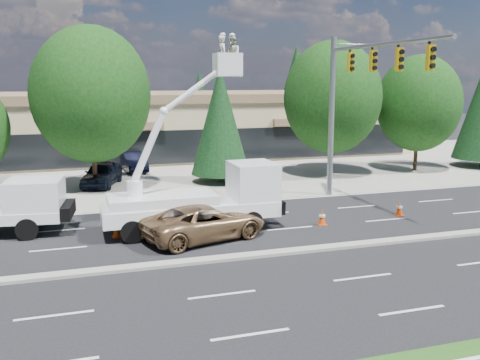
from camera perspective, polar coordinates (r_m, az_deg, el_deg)
name	(u,v)px	position (r m, az deg, el deg)	size (l,w,h in m)	color
ground	(199,262)	(20.09, -4.41, -8.74)	(140.00, 140.00, 0.00)	black
concrete_apron	(135,173)	(39.27, -11.09, 0.72)	(140.00, 22.00, 0.01)	gray
road_median	(199,261)	(20.07, -4.42, -8.58)	(120.00, 0.55, 0.12)	gray
strip_mall	(121,123)	(48.78, -12.57, 5.92)	(50.40, 15.40, 5.50)	#C7B288
tree_front_d	(91,95)	(33.50, -15.61, 8.76)	(7.10, 7.10, 9.86)	#332114
tree_front_e	(220,120)	(34.82, -2.12, 6.40)	(3.85, 3.85, 7.59)	#332114
tree_front_f	(332,97)	(37.66, 9.82, 8.69)	(6.72, 6.72, 9.33)	#332114
tree_front_g	(419,103)	(41.36, 18.53, 7.75)	(6.09, 6.09, 8.45)	#332114
tree_back_b	(71,82)	(60.47, -17.59, 9.91)	(6.01, 6.01, 11.85)	#332114
tree_back_c	(200,102)	(62.17, -4.33, 8.31)	(3.89, 3.89, 7.68)	#332114
tree_back_d	(296,87)	(65.92, 6.00, 9.87)	(5.48, 5.48, 10.80)	#332114
signal_mast	(352,91)	(29.23, 11.82, 9.26)	(2.76, 10.16, 9.00)	gray
bucket_truck	(204,191)	(23.83, -3.84, -1.15)	(7.76, 2.54, 8.62)	white
traffic_cone_b	(117,230)	(23.57, -13.03, -5.18)	(0.40, 0.40, 0.70)	#DB4106
traffic_cone_c	(202,229)	(23.11, -4.05, -5.24)	(0.40, 0.40, 0.70)	#DB4106
traffic_cone_d	(322,217)	(25.22, 8.75, -3.98)	(0.40, 0.40, 0.70)	#DB4106
traffic_cone_e	(399,209)	(27.77, 16.63, -2.95)	(0.40, 0.40, 0.70)	#DB4106
minivan	(205,222)	(22.67, -3.78, -4.49)	(2.47, 5.35, 1.49)	olive
parked_car_west	(102,174)	(35.01, -14.53, 0.65)	(1.83, 4.54, 1.55)	black
parked_car_east	(134,162)	(40.14, -11.29, 1.91)	(1.46, 4.18, 1.38)	black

